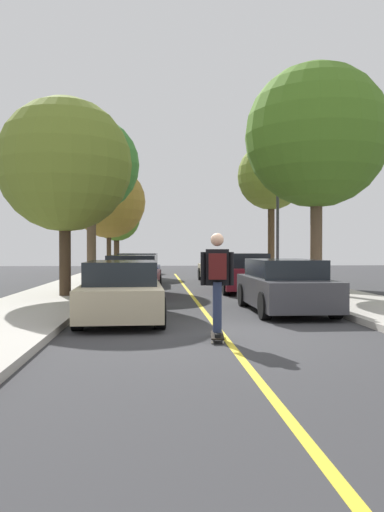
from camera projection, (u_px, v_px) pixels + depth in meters
name	position (u px, v px, depth m)	size (l,w,h in m)	color
ground	(224.00, 336.00, 9.40)	(80.00, 80.00, 0.00)	#353538
center_line	(203.00, 310.00, 13.39)	(0.12, 39.20, 0.01)	gold
parked_car_left_nearest	(122.00, 291.00, 11.69)	(1.95, 4.60, 1.32)	#BCAD89
parked_car_left_near	(133.00, 276.00, 17.39)	(2.00, 4.46, 1.39)	maroon
parked_car_left_far	(138.00, 269.00, 22.94)	(2.09, 4.24, 1.41)	navy
parked_car_right_nearest	(284.00, 286.00, 13.00)	(1.86, 4.18, 1.33)	#38383D
parked_car_right_near	(243.00, 273.00, 19.05)	(1.91, 4.21, 1.44)	maroon
parked_car_right_far	(223.00, 269.00, 24.81)	(2.13, 4.72, 1.29)	#BCAD89
street_tree_left_nearest	(65.00, 165.00, 16.05)	(4.19, 4.19, 6.19)	#3D2D1E
street_tree_left_near	(91.00, 165.00, 22.68)	(4.24, 4.24, 7.31)	brown
street_tree_left_far	(109.00, 202.00, 31.22)	(4.45, 4.45, 6.58)	#3D2D1E
street_tree_left_farthest	(117.00, 218.00, 37.42)	(3.43, 3.43, 5.49)	#3D2D1E
street_tree_right_nearest	(317.00, 136.00, 16.96)	(4.73, 4.73, 7.57)	brown
street_tree_right_near	(271.00, 177.00, 23.58)	(3.11, 3.11, 6.38)	#4C3823
fire_hydrant	(318.00, 287.00, 15.09)	(0.20, 0.20, 0.70)	#B2140F
streetlamp	(278.00, 199.00, 21.05)	(0.36, 0.24, 6.17)	#38383D
skateboard	(217.00, 335.00, 8.94)	(0.30, 0.86, 0.10)	black
skateboarder	(217.00, 277.00, 8.89)	(0.59, 0.71, 1.77)	black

